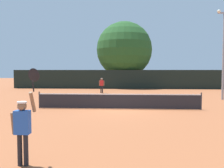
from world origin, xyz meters
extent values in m
plane|color=#9E5633|center=(0.00, 0.00, 0.00)|extent=(120.00, 120.00, 0.00)
cube|color=#232328|center=(0.00, 0.00, 0.48)|extent=(10.23, 0.03, 0.91)
cube|color=white|center=(0.00, 0.00, 0.93)|extent=(10.23, 0.04, 0.06)
cylinder|color=#333338|center=(-5.11, 0.00, 0.54)|extent=(0.08, 0.08, 1.07)
cylinder|color=#333338|center=(5.11, 0.00, 0.54)|extent=(0.08, 0.08, 1.07)
cube|color=black|center=(0.00, 16.91, 1.25)|extent=(29.74, 0.12, 2.50)
cube|color=blue|center=(-2.11, -9.31, 1.12)|extent=(0.38, 0.22, 0.60)
sphere|color=#8C6647|center=(-2.11, -9.31, 1.53)|extent=(0.23, 0.23, 0.23)
cylinder|color=white|center=(-2.11, -9.31, 1.63)|extent=(0.24, 0.24, 0.04)
cylinder|color=black|center=(-2.19, -9.31, 0.41)|extent=(0.12, 0.12, 0.82)
cylinder|color=black|center=(-2.03, -9.31, 0.41)|extent=(0.12, 0.12, 0.82)
cylinder|color=#8C6647|center=(-2.35, -9.31, 1.09)|extent=(0.09, 0.17, 0.58)
cylinder|color=#8C6647|center=(-1.87, -9.22, 1.63)|extent=(0.09, 0.32, 0.55)
cylinder|color=black|center=(-1.87, -9.16, 2.02)|extent=(0.04, 0.11, 0.28)
ellipsoid|color=black|center=(-1.87, -9.10, 2.31)|extent=(0.30, 0.13, 0.36)
cube|color=red|center=(-2.19, 10.63, 1.09)|extent=(0.38, 0.22, 0.59)
sphere|color=#8C6647|center=(-2.19, 10.63, 1.49)|extent=(0.22, 0.22, 0.22)
cylinder|color=white|center=(-2.19, 10.63, 1.59)|extent=(0.24, 0.24, 0.04)
cylinder|color=black|center=(-2.27, 10.63, 0.40)|extent=(0.12, 0.12, 0.80)
cylinder|color=black|center=(-2.11, 10.63, 0.40)|extent=(0.12, 0.12, 0.80)
cylinder|color=#8C6647|center=(-2.43, 10.63, 1.06)|extent=(0.09, 0.17, 0.56)
cylinder|color=#8C6647|center=(-1.95, 10.63, 1.06)|extent=(0.09, 0.16, 0.56)
sphere|color=#CCE033|center=(2.65, 2.91, 0.03)|extent=(0.07, 0.07, 0.07)
cylinder|color=gray|center=(8.46, 5.41, 3.54)|extent=(0.18, 0.18, 7.08)
sphere|color=#F2EDCC|center=(8.01, 5.41, 7.26)|extent=(0.28, 0.28, 0.28)
cylinder|color=brown|center=(0.11, 20.10, 1.22)|extent=(0.56, 0.56, 2.44)
sphere|color=#235123|center=(0.11, 20.10, 5.44)|extent=(8.01, 8.01, 8.01)
cube|color=#B7B7BC|center=(-8.19, 24.51, 0.60)|extent=(2.23, 4.34, 0.90)
cube|color=#2D333D|center=(-8.19, 24.21, 1.37)|extent=(1.87, 2.33, 0.64)
cylinder|color=black|center=(-9.04, 25.91, 0.30)|extent=(0.22, 0.60, 0.60)
cylinder|color=black|center=(-7.34, 25.91, 0.30)|extent=(0.22, 0.60, 0.60)
cylinder|color=black|center=(-9.04, 23.11, 0.30)|extent=(0.22, 0.60, 0.60)
cylinder|color=black|center=(-7.34, 23.11, 0.30)|extent=(0.22, 0.60, 0.60)
cube|color=#B7B7BC|center=(-2.43, 23.56, 0.60)|extent=(1.97, 4.23, 0.90)
cube|color=#2D333D|center=(-2.43, 23.26, 1.37)|extent=(1.74, 2.23, 0.64)
cylinder|color=black|center=(-3.28, 24.96, 0.30)|extent=(0.22, 0.60, 0.60)
cylinder|color=black|center=(-1.58, 24.96, 0.30)|extent=(0.22, 0.60, 0.60)
cylinder|color=black|center=(-3.28, 22.16, 0.30)|extent=(0.22, 0.60, 0.60)
cylinder|color=black|center=(-1.58, 22.16, 0.30)|extent=(0.22, 0.60, 0.60)
cube|color=#B7B7BC|center=(10.30, 22.19, 0.60)|extent=(2.36, 4.39, 0.90)
cube|color=#2D333D|center=(10.30, 21.89, 1.37)|extent=(1.93, 2.38, 0.64)
cylinder|color=black|center=(9.45, 23.59, 0.30)|extent=(0.22, 0.60, 0.60)
cylinder|color=black|center=(11.15, 23.59, 0.30)|extent=(0.22, 0.60, 0.60)
cylinder|color=black|center=(9.45, 20.79, 0.30)|extent=(0.22, 0.60, 0.60)
cylinder|color=black|center=(11.15, 20.79, 0.30)|extent=(0.22, 0.60, 0.60)
camera|label=1|loc=(0.53, -15.23, 2.43)|focal=38.97mm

